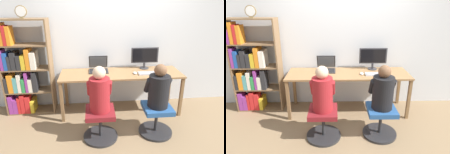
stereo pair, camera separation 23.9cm
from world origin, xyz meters
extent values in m
plane|color=#846B4C|center=(0.00, 0.00, 0.00)|extent=(14.00, 14.00, 0.00)
cube|color=silver|center=(0.00, 0.71, 1.30)|extent=(10.00, 0.05, 2.60)
cube|color=olive|center=(0.00, 0.32, 0.74)|extent=(2.13, 0.64, 0.03)
cube|color=brown|center=(-1.02, 0.04, 0.36)|extent=(0.05, 0.05, 0.72)
cube|color=brown|center=(1.02, 0.04, 0.36)|extent=(0.05, 0.05, 0.72)
cube|color=brown|center=(-1.02, 0.60, 0.36)|extent=(0.05, 0.05, 0.72)
cube|color=brown|center=(1.02, 0.60, 0.36)|extent=(0.05, 0.05, 0.72)
cylinder|color=#333338|center=(0.46, 0.53, 0.76)|extent=(0.17, 0.17, 0.01)
cylinder|color=#333338|center=(0.46, 0.53, 0.82)|extent=(0.04, 0.04, 0.10)
cube|color=#333338|center=(0.46, 0.53, 1.01)|extent=(0.50, 0.02, 0.28)
cube|color=black|center=(0.46, 0.51, 1.01)|extent=(0.45, 0.01, 0.24)
cube|color=#2D2D30|center=(-0.39, 0.42, 0.76)|extent=(0.34, 0.25, 0.02)
cube|color=black|center=(-0.39, 0.42, 0.77)|extent=(0.30, 0.20, 0.00)
cube|color=#2D2D30|center=(-0.39, 0.59, 0.89)|extent=(0.34, 0.10, 0.24)
cube|color=slate|center=(-0.39, 0.58, 0.89)|extent=(0.30, 0.08, 0.20)
cube|color=#B2B2B7|center=(0.49, 0.22, 0.76)|extent=(0.40, 0.16, 0.02)
cube|color=#97979C|center=(0.49, 0.22, 0.78)|extent=(0.37, 0.12, 0.00)
ellipsoid|color=silver|center=(0.23, 0.24, 0.77)|extent=(0.06, 0.11, 0.03)
cylinder|color=#262628|center=(0.45, -0.40, 0.02)|extent=(0.52, 0.52, 0.04)
cylinder|color=#262628|center=(0.45, -0.40, 0.22)|extent=(0.05, 0.05, 0.36)
cube|color=#234C84|center=(0.45, -0.40, 0.43)|extent=(0.42, 0.42, 0.07)
cylinder|color=#262628|center=(-0.41, -0.45, 0.02)|extent=(0.52, 0.52, 0.04)
cylinder|color=#262628|center=(-0.41, -0.45, 0.22)|extent=(0.05, 0.05, 0.36)
cube|color=maroon|center=(-0.41, -0.45, 0.43)|extent=(0.42, 0.42, 0.07)
cylinder|color=black|center=(0.45, -0.40, 0.71)|extent=(0.30, 0.30, 0.48)
sphere|color=brown|center=(0.45, -0.40, 1.03)|extent=(0.18, 0.18, 0.18)
cylinder|color=black|center=(0.31, -0.34, 0.78)|extent=(0.08, 0.21, 0.27)
cylinder|color=black|center=(0.59, -0.34, 0.78)|extent=(0.08, 0.21, 0.27)
cylinder|color=maroon|center=(-0.41, -0.45, 0.71)|extent=(0.29, 0.29, 0.49)
sphere|color=beige|center=(-0.41, -0.45, 1.04)|extent=(0.18, 0.18, 0.18)
cylinder|color=maroon|center=(-0.55, -0.38, 0.78)|extent=(0.08, 0.21, 0.27)
cylinder|color=maroon|center=(-0.27, -0.38, 0.78)|extent=(0.08, 0.21, 0.27)
cube|color=brown|center=(-2.03, 0.47, 0.84)|extent=(0.02, 0.32, 1.68)
cube|color=brown|center=(-1.22, 0.47, 0.84)|extent=(0.02, 0.32, 1.68)
cube|color=brown|center=(-1.63, 0.47, 0.01)|extent=(0.79, 0.31, 0.02)
cube|color=brown|center=(-1.63, 0.47, 0.43)|extent=(0.79, 0.31, 0.02)
cube|color=brown|center=(-1.63, 0.47, 0.84)|extent=(0.79, 0.31, 0.02)
cube|color=brown|center=(-1.63, 0.47, 1.25)|extent=(0.79, 0.31, 0.02)
cube|color=brown|center=(-1.63, 0.47, 1.67)|extent=(0.79, 0.31, 0.02)
cube|color=#8C338C|center=(-1.98, 0.42, 0.19)|extent=(0.07, 0.22, 0.33)
cube|color=#8C338C|center=(-1.90, 0.41, 0.16)|extent=(0.07, 0.19, 0.27)
cube|color=red|center=(-1.83, 0.44, 0.18)|extent=(0.05, 0.26, 0.30)
cube|color=red|center=(-1.77, 0.44, 0.20)|extent=(0.07, 0.25, 0.34)
cube|color=red|center=(-1.69, 0.40, 0.18)|extent=(0.08, 0.19, 0.31)
cube|color=gold|center=(-1.61, 0.44, 0.14)|extent=(0.06, 0.27, 0.22)
cube|color=#262628|center=(-1.99, 0.43, 0.57)|extent=(0.05, 0.24, 0.27)
cube|color=orange|center=(-1.91, 0.42, 0.60)|extent=(0.08, 0.22, 0.32)
cube|color=teal|center=(-1.84, 0.43, 0.57)|extent=(0.07, 0.24, 0.27)
cube|color=silver|center=(-1.77, 0.44, 0.60)|extent=(0.06, 0.26, 0.32)
cube|color=#2D8C47|center=(-1.70, 0.44, 0.56)|extent=(0.06, 0.26, 0.24)
cube|color=#8C338C|center=(-1.65, 0.43, 0.61)|extent=(0.04, 0.25, 0.35)
cube|color=silver|center=(-1.59, 0.42, 0.55)|extent=(0.07, 0.22, 0.23)
cube|color=#262628|center=(-1.51, 0.41, 0.62)|extent=(0.07, 0.19, 0.36)
cube|color=#8C338C|center=(-1.99, 0.41, 1.02)|extent=(0.05, 0.20, 0.34)
cube|color=#1E4C9E|center=(-1.93, 0.44, 1.00)|extent=(0.06, 0.26, 0.29)
cube|color=#262628|center=(-1.87, 0.45, 0.97)|extent=(0.05, 0.27, 0.23)
cube|color=#262628|center=(-1.81, 0.44, 1.00)|extent=(0.08, 0.26, 0.29)
cube|color=#262628|center=(-1.72, 0.42, 0.97)|extent=(0.07, 0.22, 0.24)
cube|color=gold|center=(-1.65, 0.45, 0.97)|extent=(0.07, 0.27, 0.24)
cube|color=orange|center=(-1.57, 0.44, 1.02)|extent=(0.07, 0.26, 0.35)
cube|color=silver|center=(-1.49, 0.45, 1.00)|extent=(0.08, 0.27, 0.29)
cube|color=orange|center=(-1.93, 0.42, 1.44)|extent=(0.06, 0.21, 0.35)
cube|color=red|center=(-1.87, 0.40, 1.42)|extent=(0.05, 0.18, 0.31)
cube|color=orange|center=(-1.81, 0.42, 1.42)|extent=(0.06, 0.21, 0.30)
cube|color=olive|center=(-1.56, 0.37, 1.69)|extent=(0.06, 0.03, 0.02)
cylinder|color=olive|center=(-1.56, 0.37, 1.79)|extent=(0.18, 0.02, 0.18)
cylinder|color=white|center=(-1.56, 0.36, 1.79)|extent=(0.15, 0.00, 0.15)
camera|label=1|loc=(-0.48, -2.96, 1.93)|focal=32.00mm
camera|label=2|loc=(-0.24, -2.98, 1.93)|focal=32.00mm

